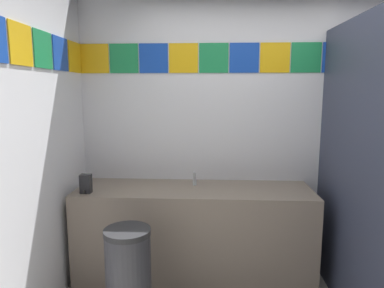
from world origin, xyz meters
TOP-DOWN VIEW (x-y plane):
  - wall_back at (0.00, 1.51)m, footprint 3.63×0.09m
  - vanity_counter at (-0.72, 1.17)m, footprint 2.08×0.61m
  - faucet_center at (-0.72, 1.26)m, footprint 0.04×0.10m
  - soap_dispenser at (-1.63, 0.98)m, footprint 0.09×0.09m
  - trash_bin at (-1.16, 0.49)m, footprint 0.33×0.33m

SIDE VIEW (x-z plane):
  - trash_bin at x=-1.16m, z-range 0.00..0.72m
  - vanity_counter at x=-0.72m, z-range 0.01..0.84m
  - faucet_center at x=-0.72m, z-range 0.81..0.95m
  - soap_dispenser at x=-1.63m, z-range 0.83..0.99m
  - wall_back at x=0.00m, z-range 0.01..2.85m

